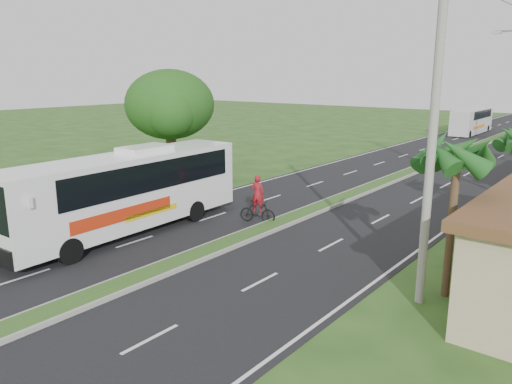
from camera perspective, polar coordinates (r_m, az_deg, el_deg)
The scene contains 11 objects.
ground at distance 20.19m, azimuth -7.46°, elevation -7.72°, with size 180.00×180.00×0.00m, color #274519.
road_asphalt at distance 36.45m, azimuth 15.61°, elevation 1.47°, with size 14.00×160.00×0.02m, color black.
median_strip at distance 36.43m, azimuth 15.62°, elevation 1.62°, with size 1.20×160.00×0.18m.
lane_edge_left at distance 39.45m, azimuth 6.63°, elevation 2.75°, with size 0.12×160.00×0.01m, color silver.
lane_edge_right at distance 34.51m, azimuth 25.87°, elevation -0.06°, with size 0.12×160.00×0.01m, color silver.
palm_verge_a at distance 16.87m, azimuth 22.07°, elevation 3.92°, with size 2.40×2.40×5.45m.
shade_tree at distance 34.61m, azimuth -9.93°, elevation 9.55°, with size 6.30×6.00×7.54m.
utility_pole_a at distance 15.95m, azimuth 19.60°, elevation 7.02°, with size 1.60×0.28×11.00m.
coach_bus_main at distance 23.42m, azimuth -14.48°, elevation 0.49°, with size 3.04×12.31×3.95m.
coach_bus_far at distance 66.90m, azimuth 23.44°, elevation 7.56°, with size 2.31×10.26×2.99m.
motorcyclist at distance 24.62m, azimuth 0.18°, elevation -1.56°, with size 1.92×1.04×2.41m.
Camera 1 is at (13.61, -13.03, 7.24)m, focal length 35.00 mm.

